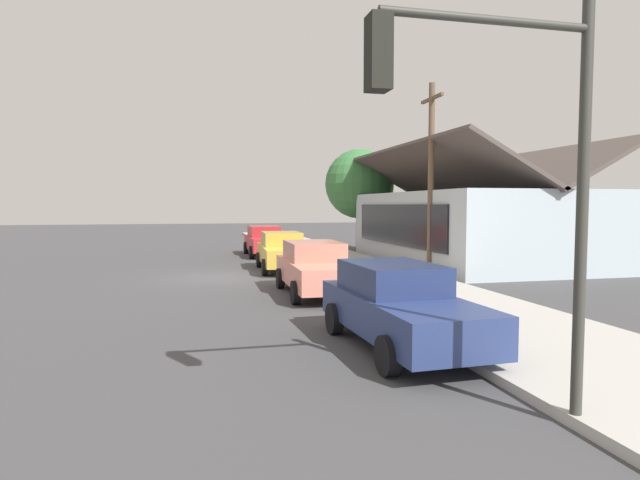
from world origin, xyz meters
TOP-DOWN VIEW (x-y plane):
  - ground_plane at (0.00, 0.00)m, footprint 120.00×120.00m
  - sidewalk_curb at (0.00, 5.60)m, footprint 60.00×4.20m
  - car_cherry at (-8.37, 2.79)m, footprint 4.82×2.01m
  - car_mustard at (-1.66, 2.64)m, footprint 4.68×2.12m
  - car_coral at (4.39, 2.69)m, footprint 4.72×2.10m
  - car_navy at (10.71, 2.86)m, footprint 4.68×2.14m
  - storefront_building at (-2.83, 11.98)m, footprint 13.35×7.85m
  - shade_tree at (-10.78, 8.93)m, footprint 4.22×4.22m
  - traffic_light_main at (14.64, 2.54)m, footprint 0.37×2.79m
  - utility_pole_wooden at (0.72, 8.20)m, footprint 1.80×0.24m
  - fire_hydrant_red at (0.59, 4.20)m, footprint 0.22×0.22m

SIDE VIEW (x-z plane):
  - ground_plane at x=0.00m, z-range 0.00..0.00m
  - sidewalk_curb at x=0.00m, z-range 0.00..0.16m
  - fire_hydrant_red at x=0.59m, z-range 0.14..0.85m
  - car_mustard at x=-1.66m, z-range 0.02..1.61m
  - car_navy at x=10.71m, z-range 0.02..1.61m
  - car_coral at x=4.39m, z-range 0.02..1.61m
  - car_cherry at x=-8.37m, z-range 0.02..1.61m
  - storefront_building at x=-2.83m, z-range -0.92..4.55m
  - traffic_light_main at x=14.64m, z-range 0.89..6.09m
  - utility_pole_wooden at x=0.72m, z-range 0.18..7.68m
  - shade_tree at x=-10.78m, z-range 0.94..7.07m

